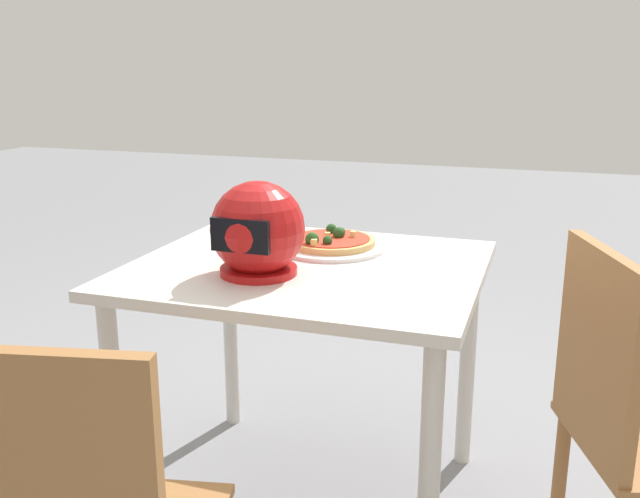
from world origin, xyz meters
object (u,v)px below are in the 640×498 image
(motorcycle_helmet, at_px, (258,231))
(drinking_glass, at_px, (257,213))
(dining_table, at_px, (308,298))
(chair_side, at_px, (632,418))
(pizza, at_px, (331,240))

(motorcycle_helmet, bearing_deg, drinking_glass, -66.34)
(dining_table, xyz_separation_m, motorcycle_helmet, (0.09, 0.14, 0.22))
(chair_side, bearing_deg, motorcycle_helmet, -3.16)
(dining_table, bearing_deg, motorcycle_helmet, 56.40)
(chair_side, bearing_deg, dining_table, -12.50)
(pizza, bearing_deg, dining_table, 85.56)
(drinking_glass, xyz_separation_m, chair_side, (-1.13, 0.50, -0.29))
(dining_table, relative_size, chair_side, 1.06)
(motorcycle_helmet, relative_size, drinking_glass, 2.15)
(dining_table, distance_m, motorcycle_helmet, 0.27)
(dining_table, bearing_deg, drinking_glass, -47.72)
(pizza, distance_m, drinking_glass, 0.34)
(motorcycle_helmet, height_order, chair_side, motorcycle_helmet)
(pizza, height_order, motorcycle_helmet, motorcycle_helmet)
(motorcycle_helmet, height_order, drinking_glass, motorcycle_helmet)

